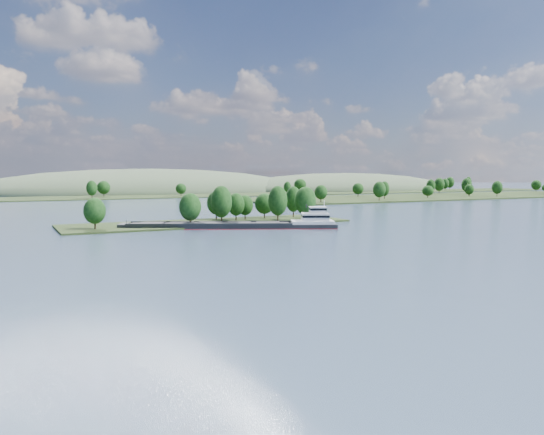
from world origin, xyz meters
TOP-DOWN VIEW (x-y plane):
  - ground at (0.00, 120.00)m, footprint 1800.00×1800.00m
  - tree_island at (6.63, 178.73)m, footprint 100.00×30.00m
  - right_bank at (231.51, 299.81)m, footprint 320.00×90.00m
  - back_shoreline at (9.04, 399.86)m, footprint 900.00×60.00m
  - hill_east at (260.00, 470.00)m, footprint 260.00×140.00m
  - hill_west at (60.00, 500.00)m, footprint 320.00×160.00m
  - cargo_barge at (5.43, 160.95)m, footprint 67.14×36.98m

SIDE VIEW (x-z plane):
  - ground at x=0.00m, z-range 0.00..0.00m
  - hill_east at x=260.00m, z-range -18.00..18.00m
  - hill_west at x=60.00m, z-range -22.00..22.00m
  - back_shoreline at x=9.04m, z-range -6.98..8.44m
  - right_bank at x=231.51m, z-range -6.40..8.35m
  - cargo_barge at x=5.43m, z-range -3.55..5.94m
  - tree_island at x=6.63m, z-range -3.15..11.11m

